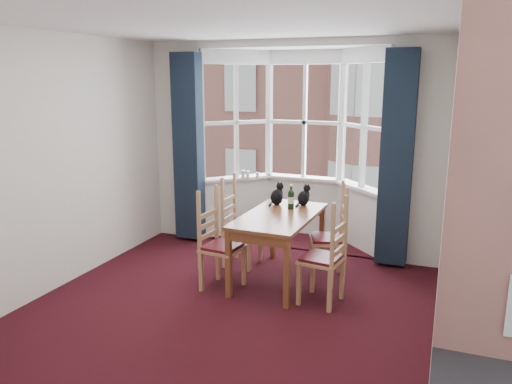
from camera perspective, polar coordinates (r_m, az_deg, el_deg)
The scene contains 23 objects.
floor at distance 5.10m, azimuth -4.42°, elevation -14.12°, with size 4.50×4.50×0.00m, color black.
ceiling at distance 4.56m, azimuth -5.06°, elevation 19.00°, with size 4.50×4.50×0.00m, color white.
wall_left at distance 5.78m, azimuth -22.86°, elevation 2.82°, with size 4.50×4.50×0.00m, color silver.
wall_right at distance 4.18m, azimuth 20.79°, elevation -0.57°, with size 4.50×4.50×0.00m, color silver.
wall_near at distance 2.86m, azimuth -24.99°, elevation -7.00°, with size 4.00×4.00×0.00m, color silver.
wall_back_pier_left at distance 7.36m, azimuth -8.64°, elevation 5.66°, with size 0.70×0.12×2.80m, color silver.
wall_back_pier_right at distance 6.40m, azimuth 18.01°, elevation 4.10°, with size 0.70×0.12×2.80m, color silver.
bay_window at distance 7.17m, azimuth 4.98°, elevation 5.57°, with size 2.76×0.94×2.80m.
curtain_left at distance 7.10m, azimuth -7.73°, elevation 5.02°, with size 0.38×0.22×2.60m, color #172333.
curtain_right at distance 6.25m, azimuth 15.77°, elevation 3.58°, with size 0.38×0.22×2.60m, color #172333.
dining_table at distance 5.72m, azimuth 2.68°, elevation -3.54°, with size 0.80×1.43×0.79m.
chair_left_near at distance 5.61m, azimuth -4.67°, elevation -6.27°, with size 0.44×0.46×0.92m.
chair_left_far at distance 6.28m, azimuth -2.36°, elevation -4.14°, with size 0.41×0.43×0.92m.
chair_right_near at distance 5.23m, azimuth 8.42°, elevation -7.82°, with size 0.45×0.47×0.92m.
chair_right_far at distance 5.90m, azimuth 9.06°, elevation -5.42°, with size 0.52×0.53×0.92m.
cat_left at distance 6.11m, azimuth 2.44°, elevation -0.44°, with size 0.19×0.23×0.29m.
cat_right at distance 6.10m, azimuth 5.48°, elevation -0.57°, with size 0.20×0.23×0.27m.
wine_bottle at distance 5.90m, azimuth 4.02°, elevation -0.74°, with size 0.07×0.07×0.29m.
candle_tall at distance 7.38m, azimuth -1.51°, elevation 2.08°, with size 0.06×0.06×0.11m, color white.
candle_short at distance 7.38m, azimuth -0.94°, elevation 2.04°, with size 0.06×0.06×0.10m, color white.
candle_extra at distance 7.35m, azimuth 0.18°, elevation 1.93°, with size 0.05×0.05×0.08m, color white.
street at distance 37.32m, azimuth 17.69°, elevation -0.54°, with size 80.00×80.00×0.00m, color #333335.
tenement_building at distance 18.21m, azimuth 15.24°, elevation 10.25°, with size 18.40×7.80×15.20m.
Camera 1 is at (2.00, -4.08, 2.32)m, focal length 35.00 mm.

